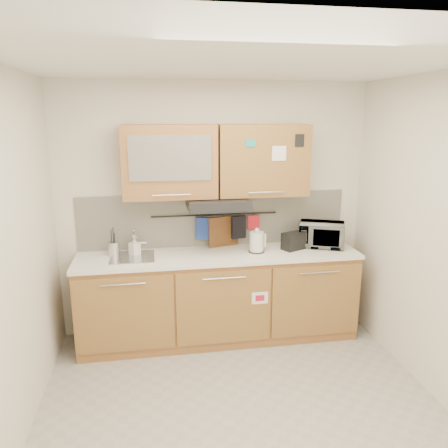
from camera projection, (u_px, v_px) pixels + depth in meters
name	position (u px, v px, depth m)	size (l,w,h in m)	color
floor	(243.00, 410.00, 3.45)	(3.20, 3.20, 0.00)	#9E9993
ceiling	(247.00, 62.00, 2.82)	(3.20, 3.20, 0.00)	white
wall_back	(214.00, 210.00, 4.57)	(3.20, 3.20, 0.00)	silver
wall_left	(8.00, 266.00, 2.88)	(3.00, 3.00, 0.00)	silver
wall_right	(445.00, 243.00, 3.39)	(3.00, 3.00, 0.00)	silver
base_cabinet	(219.00, 301.00, 4.49)	(2.80, 0.64, 0.88)	#AC713D
countertop	(219.00, 255.00, 4.37)	(2.82, 0.62, 0.04)	white
backsplash	(214.00, 219.00, 4.58)	(2.80, 0.02, 0.56)	silver
upper_cabinets	(216.00, 161.00, 4.27)	(1.82, 0.37, 0.70)	#AC713D
range_hood	(218.00, 203.00, 4.30)	(0.60, 0.46, 0.10)	black
sink	(133.00, 257.00, 4.25)	(0.42, 0.40, 0.26)	silver
utensil_rail	(215.00, 215.00, 4.53)	(0.02, 0.02, 1.30)	black
utensil_crock	(114.00, 249.00, 4.28)	(0.13, 0.13, 0.28)	#B7B6BB
kettle	(257.00, 242.00, 4.39)	(0.19, 0.17, 0.25)	silver
toaster	(294.00, 241.00, 4.48)	(0.27, 0.22, 0.18)	black
microwave	(322.00, 235.00, 4.58)	(0.46, 0.31, 0.25)	#999999
soap_bottle	(135.00, 246.00, 4.30)	(0.09, 0.09, 0.19)	#999999
cutting_board	(224.00, 236.00, 4.59)	(0.33, 0.02, 0.41)	brown
oven_mitt	(202.00, 228.00, 4.53)	(0.14, 0.03, 0.23)	#213C9B
dark_pouch	(239.00, 227.00, 4.59)	(0.15, 0.04, 0.24)	black
pot_holder	(254.00, 222.00, 4.61)	(0.12, 0.02, 0.15)	red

